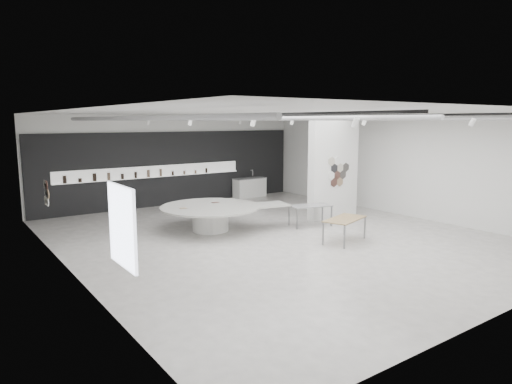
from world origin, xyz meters
TOP-DOWN VIEW (x-y plane):
  - room at (-0.09, -0.00)m, footprint 12.02×14.02m
  - back_wall_display at (-0.08, 6.93)m, footprint 11.80×0.27m
  - partition_column at (3.50, 1.00)m, footprint 2.20×0.38m
  - display_island at (-1.17, 1.78)m, footprint 4.37×3.80m
  - sample_table_wood at (1.32, -1.69)m, footprint 1.66×1.18m
  - sample_table_stone at (1.90, 0.46)m, footprint 1.51×1.00m
  - kitchen_counter at (3.60, 6.55)m, footprint 1.62×0.67m

SIDE VIEW (x-z plane):
  - kitchen_counter at x=3.60m, z-range -0.18..1.09m
  - display_island at x=-1.17m, z-range 0.12..0.95m
  - sample_table_wood at x=1.32m, z-range 0.30..1.00m
  - sample_table_stone at x=1.90m, z-range 0.29..1.01m
  - back_wall_display at x=-0.08m, z-range -0.01..3.09m
  - partition_column at x=3.50m, z-range 0.00..3.60m
  - room at x=-0.09m, z-range 0.16..3.98m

